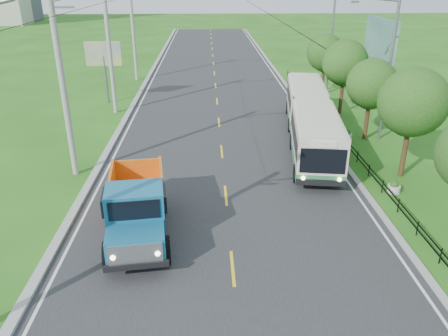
{
  "coord_description": "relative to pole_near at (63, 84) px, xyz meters",
  "views": [
    {
      "loc": [
        -0.86,
        -13.6,
        10.22
      ],
      "look_at": [
        -0.12,
        5.16,
        1.9
      ],
      "focal_mm": 35.0,
      "sensor_mm": 36.0,
      "label": 1
    }
  ],
  "objects": [
    {
      "name": "ground",
      "position": [
        8.26,
        -9.0,
        -5.09
      ],
      "size": [
        240.0,
        240.0,
        0.0
      ],
      "primitive_type": "plane",
      "color": "#235714",
      "rests_on": "ground"
    },
    {
      "name": "road",
      "position": [
        8.26,
        11.0,
        -5.08
      ],
      "size": [
        14.0,
        120.0,
        0.02
      ],
      "primitive_type": "cube",
      "color": "#28282B",
      "rests_on": "ground"
    },
    {
      "name": "curb_left",
      "position": [
        1.06,
        11.0,
        -5.02
      ],
      "size": [
        0.4,
        120.0,
        0.15
      ],
      "primitive_type": "cube",
      "color": "#9E9E99",
      "rests_on": "ground"
    },
    {
      "name": "curb_right",
      "position": [
        15.41,
        11.0,
        -5.04
      ],
      "size": [
        0.3,
        120.0,
        0.1
      ],
      "primitive_type": "cube",
      "color": "#9E9E99",
      "rests_on": "ground"
    },
    {
      "name": "edge_line_left",
      "position": [
        1.61,
        11.0,
        -5.07
      ],
      "size": [
        0.12,
        120.0,
        0.0
      ],
      "primitive_type": "cube",
      "color": "silver",
      "rests_on": "road"
    },
    {
      "name": "edge_line_right",
      "position": [
        14.91,
        11.0,
        -5.07
      ],
      "size": [
        0.12,
        120.0,
        0.0
      ],
      "primitive_type": "cube",
      "color": "silver",
      "rests_on": "road"
    },
    {
      "name": "centre_dash",
      "position": [
        8.26,
        -9.0,
        -5.07
      ],
      "size": [
        0.12,
        2.2,
        0.0
      ],
      "primitive_type": "cube",
      "color": "yellow",
      "rests_on": "road"
    },
    {
      "name": "railing_right",
      "position": [
        16.26,
        5.0,
        -4.79
      ],
      "size": [
        0.04,
        40.0,
        0.6
      ],
      "primitive_type": "cube",
      "color": "black",
      "rests_on": "ground"
    },
    {
      "name": "pole_near",
      "position": [
        0.0,
        0.0,
        0.0
      ],
      "size": [
        3.51,
        0.32,
        10.0
      ],
      "color": "gray",
      "rests_on": "ground"
    },
    {
      "name": "pole_mid",
      "position": [
        0.0,
        12.0,
        0.0
      ],
      "size": [
        3.51,
        0.32,
        10.0
      ],
      "color": "gray",
      "rests_on": "ground"
    },
    {
      "name": "pole_far",
      "position": [
        0.0,
        24.0,
        0.0
      ],
      "size": [
        3.51,
        0.32,
        10.0
      ],
      "color": "gray",
      "rests_on": "ground"
    },
    {
      "name": "tree_third",
      "position": [
        18.12,
        -0.86,
        -1.11
      ],
      "size": [
        3.6,
        3.62,
        6.0
      ],
      "color": "#382314",
      "rests_on": "ground"
    },
    {
      "name": "tree_fourth",
      "position": [
        18.12,
        5.14,
        -1.51
      ],
      "size": [
        3.24,
        3.31,
        5.4
      ],
      "color": "#382314",
      "rests_on": "ground"
    },
    {
      "name": "tree_fifth",
      "position": [
        18.12,
        11.14,
        -1.24
      ],
      "size": [
        3.48,
        3.52,
        5.8
      ],
      "color": "#382314",
      "rests_on": "ground"
    },
    {
      "name": "tree_back",
      "position": [
        18.12,
        17.14,
        -1.44
      ],
      "size": [
        3.3,
        3.36,
        5.5
      ],
      "color": "#382314",
      "rests_on": "ground"
    },
    {
      "name": "streetlight_mid",
      "position": [
        18.9,
        5.0,
        -0.19
      ],
      "size": [
        3.02,
        0.2,
        9.07
      ],
      "color": "slate",
      "rests_on": "ground"
    },
    {
      "name": "streetlight_far",
      "position": [
        18.9,
        19.0,
        -0.19
      ],
      "size": [
        3.02,
        0.2,
        9.07
      ],
      "color": "slate",
      "rests_on": "ground"
    },
    {
      "name": "planter_near",
      "position": [
        16.86,
        -3.0,
        -4.81
      ],
      "size": [
        0.64,
        0.64,
        0.67
      ],
      "color": "silver",
      "rests_on": "ground"
    },
    {
      "name": "planter_mid",
      "position": [
        16.86,
        5.0,
        -4.81
      ],
      "size": [
        0.64,
        0.64,
        0.67
      ],
      "color": "silver",
      "rests_on": "ground"
    },
    {
      "name": "planter_far",
      "position": [
        16.86,
        13.0,
        -4.81
      ],
      "size": [
        0.64,
        0.64,
        0.67
      ],
      "color": "silver",
      "rests_on": "ground"
    },
    {
      "name": "billboard_left",
      "position": [
        -1.24,
        15.0,
        -1.23
      ],
      "size": [
        3.0,
        0.2,
        5.2
      ],
      "color": "slate",
      "rests_on": "ground"
    },
    {
      "name": "billboard_right",
      "position": [
        20.56,
        11.0,
        0.25
      ],
      "size": [
        0.24,
        6.0,
        7.3
      ],
      "color": "slate",
      "rests_on": "ground"
    },
    {
      "name": "bus",
      "position": [
        14.1,
        4.51,
        -3.3
      ],
      "size": [
        4.6,
        15.61,
        2.98
      ],
      "rotation": [
        0.0,
        0.0,
        -0.14
      ],
      "color": "#2F7740",
      "rests_on": "ground"
    },
    {
      "name": "dump_truck",
      "position": [
        4.39,
        -6.48,
        -3.6
      ],
      "size": [
        3.12,
        6.54,
        2.65
      ],
      "rotation": [
        0.0,
        0.0,
        0.12
      ],
      "color": "#17638B",
      "rests_on": "ground"
    }
  ]
}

